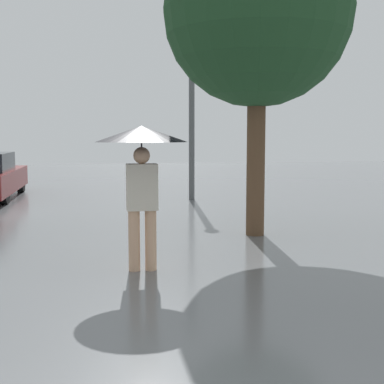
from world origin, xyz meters
The scene contains 3 objects.
pedestrian centered at (0.20, 4.75, 1.47)m, with size 1.12×1.12×1.78m.
tree centered at (2.25, 6.79, 3.63)m, with size 3.06×3.06×5.18m.
street_lamp centered at (2.04, 11.83, 2.14)m, with size 0.27×0.27×3.75m.
Camera 1 is at (-0.32, -1.74, 1.67)m, focal length 50.00 mm.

